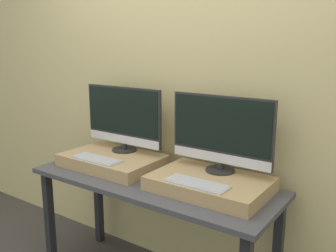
{
  "coord_description": "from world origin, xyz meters",
  "views": [
    {
      "loc": [
        1.29,
        -1.4,
        1.54
      ],
      "look_at": [
        0.0,
        0.45,
        1.04
      ],
      "focal_mm": 40.0,
      "sensor_mm": 36.0,
      "label": 1
    }
  ],
  "objects_px": {
    "monitor_left": "(123,117)",
    "keyboard_left": "(97,159)",
    "keyboard_right": "(197,184)",
    "monitor_right": "(221,132)"
  },
  "relations": [
    {
      "from": "monitor_left",
      "to": "keyboard_right",
      "type": "bearing_deg",
      "value": -19.56
    },
    {
      "from": "monitor_left",
      "to": "monitor_right",
      "type": "height_order",
      "value": "same"
    },
    {
      "from": "monitor_left",
      "to": "keyboard_right",
      "type": "distance_m",
      "value": 0.81
    },
    {
      "from": "monitor_left",
      "to": "keyboard_left",
      "type": "distance_m",
      "value": 0.34
    },
    {
      "from": "keyboard_left",
      "to": "keyboard_right",
      "type": "height_order",
      "value": "same"
    },
    {
      "from": "monitor_left",
      "to": "monitor_right",
      "type": "bearing_deg",
      "value": 0.0
    },
    {
      "from": "monitor_right",
      "to": "keyboard_right",
      "type": "bearing_deg",
      "value": -90.0
    },
    {
      "from": "keyboard_left",
      "to": "monitor_right",
      "type": "xyz_separation_m",
      "value": [
        0.73,
        0.26,
        0.22
      ]
    },
    {
      "from": "monitor_left",
      "to": "monitor_right",
      "type": "relative_size",
      "value": 1.0
    },
    {
      "from": "monitor_right",
      "to": "keyboard_right",
      "type": "xyz_separation_m",
      "value": [
        0.0,
        -0.26,
        -0.22
      ]
    }
  ]
}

